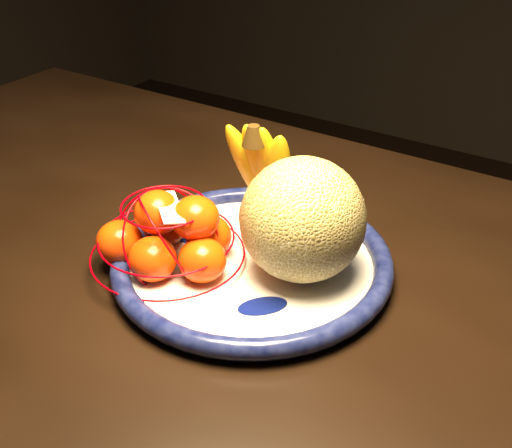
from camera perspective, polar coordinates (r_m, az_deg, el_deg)
The scene contains 6 objects.
dining_table at distance 0.99m, azimuth -6.50°, elevation -6.05°, with size 1.58×0.95×0.79m.
fruit_bowl at distance 0.88m, azimuth -0.36°, elevation -3.36°, with size 0.38×0.38×0.03m.
cantaloupe at distance 0.81m, azimuth 4.16°, elevation 0.40°, with size 0.16×0.16×0.16m, color olive.
banana_bunch at distance 0.91m, azimuth 0.81°, elevation 4.95°, with size 0.12×0.12×0.19m.
mandarin_bag at distance 0.86m, azimuth -7.61°, elevation -1.13°, with size 0.22×0.22×0.13m.
price_tag at distance 0.83m, azimuth -7.72°, elevation 1.50°, with size 0.07×0.03×0.00m, color white.
Camera 1 is at (0.60, -0.60, 1.30)m, focal length 45.00 mm.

